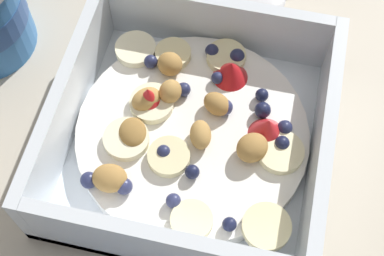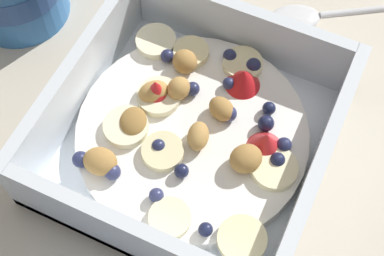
% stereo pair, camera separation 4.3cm
% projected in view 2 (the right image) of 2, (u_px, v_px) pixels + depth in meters
% --- Properties ---
extents(ground_plane, '(2.40, 2.40, 0.00)m').
position_uv_depth(ground_plane, '(200.00, 131.00, 0.46)').
color(ground_plane, beige).
extents(fruit_bowl, '(0.21, 0.21, 0.07)m').
position_uv_depth(fruit_bowl, '(193.00, 132.00, 0.43)').
color(fruit_bowl, white).
rests_on(fruit_bowl, ground).
extents(spoon, '(0.11, 0.16, 0.01)m').
position_uv_depth(spoon, '(323.00, 12.00, 0.51)').
color(spoon, silver).
rests_on(spoon, ground).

